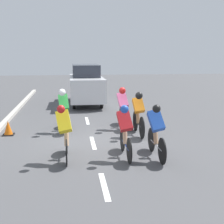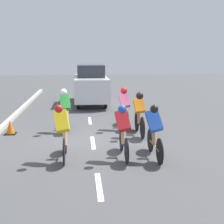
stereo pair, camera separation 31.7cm
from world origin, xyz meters
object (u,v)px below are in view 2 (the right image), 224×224
Objects in this scene: support_car at (91,84)px; traffic_cone at (10,127)px; cyclist_yellow at (63,131)px; cyclist_pink at (125,106)px; cyclist_blue at (154,130)px; cyclist_green at (66,108)px; cyclist_orange at (139,112)px; cyclist_red at (123,130)px.

support_car reaches higher than traffic_cone.
cyclist_pink is at bearing -122.08° from cyclist_yellow.
cyclist_yellow is 2.34m from cyclist_blue.
cyclist_orange is at bearing 159.74° from cyclist_green.
cyclist_yellow is 3.07m from cyclist_green.
cyclist_pink reaches higher than cyclist_orange.
cyclist_orange is 2.35m from cyclist_red.
cyclist_green is 1.98m from traffic_cone.
cyclist_orange is 2.34m from cyclist_blue.
support_car is (-1.08, -5.94, 0.24)m from cyclist_green.
cyclist_pink is 2.12m from cyclist_green.
cyclist_yellow reaches higher than cyclist_red.
cyclist_green is at bearing -62.52° from cyclist_red.
cyclist_green is 0.98× the size of cyclist_red.
cyclist_red reaches higher than traffic_cone.
cyclist_yellow reaches higher than traffic_cone.
cyclist_pink is 3.46m from cyclist_blue.
support_car reaches higher than cyclist_orange.
cyclist_orange reaches higher than cyclist_red.
cyclist_orange reaches higher than traffic_cone.
cyclist_red is (0.79, -0.14, -0.00)m from cyclist_blue.
cyclist_pink is 1.03× the size of cyclist_green.
cyclist_blue is (-2.40, 3.25, -0.05)m from cyclist_green.
cyclist_orange is 0.38× the size of support_car.
cyclist_orange is at bearing -110.92° from cyclist_red.
cyclist_green is 6.04m from support_car.
cyclist_green is (0.07, -3.07, 0.04)m from cyclist_yellow.
cyclist_yellow is 3.85m from cyclist_pink.
cyclist_pink is (0.34, -1.11, 0.02)m from cyclist_orange.
cyclist_pink is 3.49× the size of traffic_cone.
support_car reaches higher than cyclist_green.
cyclist_green is at bearing 79.74° from support_car.
cyclist_blue is at bearing 98.23° from support_car.
support_car is (1.38, -6.85, 0.27)m from cyclist_orange.
support_car reaches higher than cyclist_yellow.
traffic_cone is (3.48, -2.81, -0.52)m from cyclist_red.
cyclist_yellow is 3.30× the size of traffic_cone.
cyclist_orange is 1.02× the size of cyclist_pink.
cyclist_orange is 3.57× the size of traffic_cone.
cyclist_orange is at bearing -91.20° from cyclist_blue.
support_car is at bearing -115.26° from traffic_cone.
traffic_cone is (1.94, -2.77, -0.53)m from cyclist_yellow.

